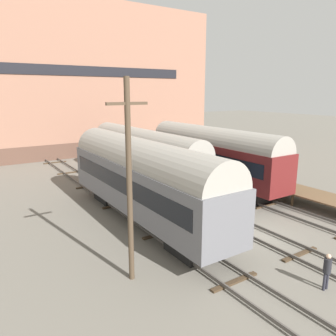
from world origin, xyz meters
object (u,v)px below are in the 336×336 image
train_car_maroon (212,153)px  bench (283,180)px  train_car_grey (142,176)px  train_car_navy (144,153)px  person_worker (327,268)px  utility_pole (129,181)px

train_car_maroon → bench: 6.37m
bench → train_car_grey: bearing=172.1°
train_car_navy → person_worker: train_car_navy is taller
train_car_navy → train_car_maroon: train_car_maroon is taller
train_car_maroon → train_car_grey: 10.05m
train_car_navy → utility_pole: bearing=-120.9°
bench → person_worker: 12.80m
train_car_grey → person_worker: size_ratio=9.67×
train_car_navy → utility_pole: 16.10m
train_car_maroon → bench: (2.51, -5.64, -1.56)m
person_worker → utility_pole: utility_pole is taller
person_worker → utility_pole: (-6.48, 5.24, 3.57)m
bench → utility_pole: utility_pole is taller
train_car_maroon → utility_pole: bearing=-143.1°
train_car_navy → bench: 12.14m
train_car_maroon → utility_pole: size_ratio=1.74×
train_car_maroon → utility_pole: (-12.83, -9.63, 1.54)m
train_car_maroon → person_worker: train_car_maroon is taller
train_car_navy → person_worker: bearing=-95.2°
train_car_navy → train_car_grey: bearing=-119.6°
train_car_grey → utility_pole: size_ratio=1.81×
train_car_grey → person_worker: (2.86, -10.85, -2.07)m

